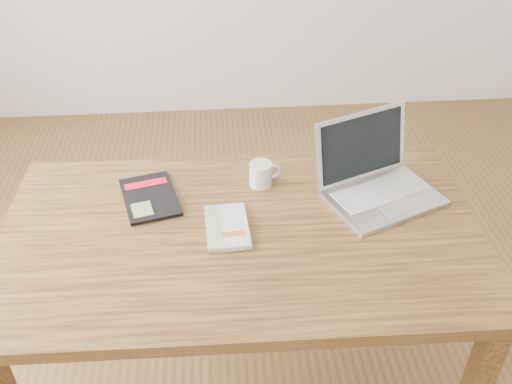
{
  "coord_description": "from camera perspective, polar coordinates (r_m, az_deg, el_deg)",
  "views": [
    {
      "loc": [
        -0.18,
        -1.47,
        1.87
      ],
      "look_at": [
        -0.07,
        -0.11,
        0.85
      ],
      "focal_mm": 40.0,
      "sensor_mm": 36.0,
      "label": 1
    }
  ],
  "objects": [
    {
      "name": "room",
      "position": [
        1.56,
        -0.4,
        17.5
      ],
      "size": [
        4.04,
        4.04,
        2.7
      ],
      "color": "#53391C",
      "rests_on": "ground"
    },
    {
      "name": "desk",
      "position": [
        1.78,
        -1.46,
        -6.14
      ],
      "size": [
        1.47,
        0.85,
        0.75
      ],
      "rotation": [
        0.0,
        0.0,
        -0.02
      ],
      "color": "#4F3517",
      "rests_on": "ground"
    },
    {
      "name": "white_guidebook",
      "position": [
        1.72,
        -2.91,
        -3.51
      ],
      "size": [
        0.14,
        0.21,
        0.02
      ],
      "rotation": [
        0.0,
        0.0,
        0.05
      ],
      "color": "beige",
      "rests_on": "desk"
    },
    {
      "name": "black_guidebook",
      "position": [
        1.87,
        -10.58,
        -0.49
      ],
      "size": [
        0.22,
        0.28,
        0.01
      ],
      "rotation": [
        0.0,
        0.0,
        0.25
      ],
      "color": "black",
      "rests_on": "desk"
    },
    {
      "name": "laptop",
      "position": [
        1.88,
        11.87,
        1.27
      ],
      "size": [
        0.43,
        0.4,
        0.24
      ],
      "rotation": [
        0.0,
        0.0,
        0.39
      ],
      "color": "silver",
      "rests_on": "desk"
    },
    {
      "name": "coffee_mug",
      "position": [
        1.88,
        0.55,
        1.85
      ],
      "size": [
        0.11,
        0.08,
        0.08
      ],
      "rotation": [
        0.0,
        0.0,
        0.27
      ],
      "color": "white",
      "rests_on": "desk"
    }
  ]
}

